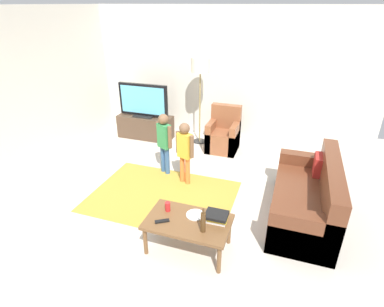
# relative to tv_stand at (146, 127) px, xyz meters

# --- Properties ---
(ground) EXTENTS (7.80, 7.80, 0.00)m
(ground) POSITION_rel_tv_stand_xyz_m (1.67, -2.30, -0.24)
(ground) COLOR beige
(wall_back) EXTENTS (6.00, 0.12, 2.70)m
(wall_back) POSITION_rel_tv_stand_xyz_m (1.67, 0.70, 1.11)
(wall_back) COLOR silver
(wall_back) RESTS_ON ground
(area_rug) EXTENTS (2.20, 1.60, 0.01)m
(area_rug) POSITION_rel_tv_stand_xyz_m (1.30, -2.03, -0.24)
(area_rug) COLOR #B28C33
(area_rug) RESTS_ON ground
(tv_stand) EXTENTS (1.20, 0.44, 0.50)m
(tv_stand) POSITION_rel_tv_stand_xyz_m (0.00, 0.00, 0.00)
(tv_stand) COLOR #4C3828
(tv_stand) RESTS_ON ground
(tv) EXTENTS (1.10, 0.28, 0.71)m
(tv) POSITION_rel_tv_stand_xyz_m (-0.00, -0.02, 0.60)
(tv) COLOR black
(tv) RESTS_ON tv_stand
(couch) EXTENTS (0.80, 1.80, 0.86)m
(couch) POSITION_rel_tv_stand_xyz_m (3.43, -1.84, 0.05)
(couch) COLOR brown
(couch) RESTS_ON ground
(armchair) EXTENTS (0.60, 0.60, 0.90)m
(armchair) POSITION_rel_tv_stand_xyz_m (1.78, -0.04, 0.05)
(armchair) COLOR brown
(armchair) RESTS_ON ground
(floor_lamp) EXTENTS (0.36, 0.36, 1.78)m
(floor_lamp) POSITION_rel_tv_stand_xyz_m (1.21, 0.15, 1.30)
(floor_lamp) COLOR #262626
(floor_lamp) RESTS_ON ground
(child_near_tv) EXTENTS (0.33, 0.22, 1.09)m
(child_near_tv) POSITION_rel_tv_stand_xyz_m (1.04, -1.32, 0.41)
(child_near_tv) COLOR #33598C
(child_near_tv) RESTS_ON ground
(child_center) EXTENTS (0.34, 0.20, 1.06)m
(child_center) POSITION_rel_tv_stand_xyz_m (1.49, -1.53, 0.39)
(child_center) COLOR orange
(child_center) RESTS_ON ground
(coffee_table) EXTENTS (1.00, 0.60, 0.42)m
(coffee_table) POSITION_rel_tv_stand_xyz_m (2.05, -2.96, 0.13)
(coffee_table) COLOR brown
(coffee_table) RESTS_ON ground
(book_stack) EXTENTS (0.27, 0.22, 0.11)m
(book_stack) POSITION_rel_tv_stand_xyz_m (2.38, -2.86, 0.24)
(book_stack) COLOR white
(book_stack) RESTS_ON coffee_table
(bottle) EXTENTS (0.06, 0.06, 0.31)m
(bottle) POSITION_rel_tv_stand_xyz_m (2.27, -3.08, 0.30)
(bottle) COLOR #4C3319
(bottle) RESTS_ON coffee_table
(tv_remote) EXTENTS (0.17, 0.13, 0.02)m
(tv_remote) POSITION_rel_tv_stand_xyz_m (1.77, -3.08, 0.19)
(tv_remote) COLOR black
(tv_remote) RESTS_ON coffee_table
(soda_can) EXTENTS (0.07, 0.07, 0.12)m
(soda_can) POSITION_rel_tv_stand_xyz_m (1.75, -2.86, 0.24)
(soda_can) COLOR red
(soda_can) RESTS_ON coffee_table
(plate) EXTENTS (0.22, 0.22, 0.02)m
(plate) POSITION_rel_tv_stand_xyz_m (2.11, -2.84, 0.18)
(plate) COLOR white
(plate) RESTS_ON coffee_table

